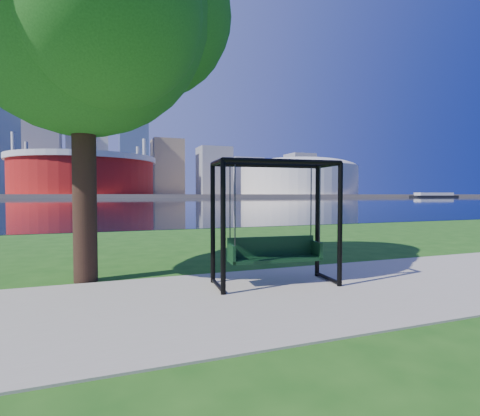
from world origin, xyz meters
TOP-DOWN VIEW (x-y plane):
  - ground at (0.00, 0.00)m, footprint 900.00×900.00m
  - path at (0.00, -0.50)m, footprint 120.00×4.00m
  - river at (0.00, 102.00)m, footprint 900.00×180.00m
  - far_bank at (0.00, 306.00)m, footprint 900.00×228.00m
  - stadium at (-10.00, 235.00)m, footprint 83.00×83.00m
  - arena at (135.00, 235.00)m, footprint 84.00×84.00m
  - skyline at (-4.27, 319.39)m, footprint 392.00×66.00m
  - swing at (0.60, 0.17)m, footprint 2.37×1.20m
  - park_tree at (-2.79, 1.83)m, footprint 6.31×5.70m
  - barge at (203.88, 178.04)m, footprint 31.97×12.73m

SIDE VIEW (x-z plane):
  - ground at x=0.00m, z-range 0.00..0.00m
  - river at x=0.00m, z-range 0.00..0.02m
  - path at x=0.00m, z-range 0.00..0.03m
  - far_bank at x=0.00m, z-range 0.00..2.00m
  - swing at x=0.60m, z-range -0.04..2.30m
  - barge at x=203.88m, z-range -0.15..2.96m
  - park_tree at x=-2.79m, z-range 1.52..9.36m
  - stadium at x=-10.00m, z-range -1.77..30.23m
  - arena at x=135.00m, z-range 2.59..29.15m
  - skyline at x=-4.27m, z-range -12.36..84.14m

